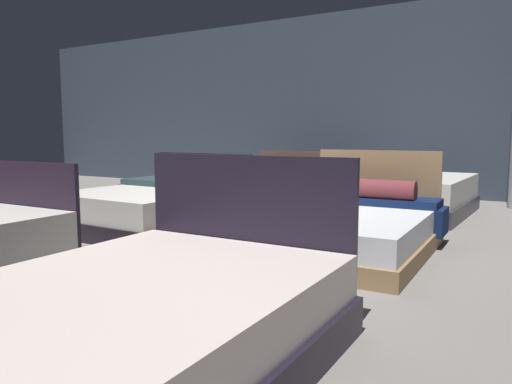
% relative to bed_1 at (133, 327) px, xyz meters
% --- Properties ---
extents(ground_plane, '(18.00, 18.00, 0.02)m').
position_rel_bed_1_xyz_m(ground_plane, '(-1.20, 2.83, -0.25)').
color(ground_plane, gray).
extents(showroom_back_wall, '(18.00, 0.06, 3.50)m').
position_rel_bed_1_xyz_m(showroom_back_wall, '(-1.20, 7.64, 1.51)').
color(showroom_back_wall, '#333D4C').
rests_on(showroom_back_wall, ground_plane).
extents(bed_1, '(1.58, 2.15, 1.00)m').
position_rel_bed_1_xyz_m(bed_1, '(0.00, 0.00, 0.00)').
color(bed_1, black).
rests_on(bed_1, ground_plane).
extents(bed_2, '(1.78, 2.00, 0.88)m').
position_rel_bed_1_xyz_m(bed_2, '(-2.40, 2.83, 0.02)').
color(bed_2, black).
rests_on(bed_2, ground_plane).
extents(bed_3, '(1.55, 2.06, 0.96)m').
position_rel_bed_1_xyz_m(bed_3, '(0.03, 2.88, -0.01)').
color(bed_3, '#97734D').
rests_on(bed_3, ground_plane).
extents(bed_4, '(1.68, 2.00, 0.83)m').
position_rel_bed_1_xyz_m(bed_4, '(-2.35, 5.71, -0.03)').
color(bed_4, brown).
rests_on(bed_4, ground_plane).
extents(bed_5, '(1.60, 2.19, 0.54)m').
position_rel_bed_1_xyz_m(bed_5, '(-0.02, 5.55, 0.03)').
color(bed_5, '#323136').
rests_on(bed_5, ground_plane).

